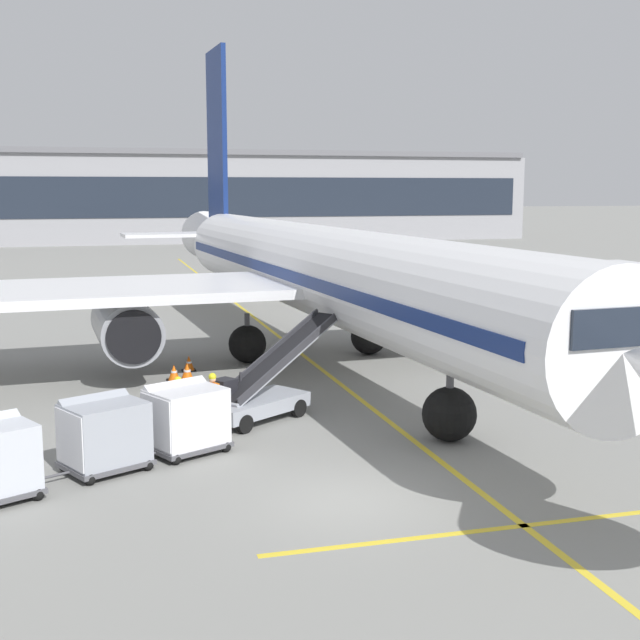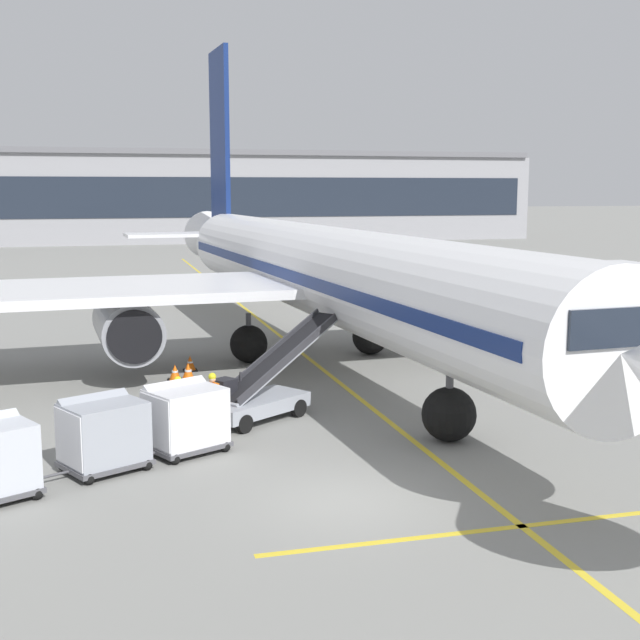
% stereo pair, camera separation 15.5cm
% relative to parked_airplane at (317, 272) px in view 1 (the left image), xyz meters
% --- Properties ---
extents(ground_plane, '(600.00, 600.00, 0.00)m').
position_rel_parked_airplane_xyz_m(ground_plane, '(-3.32, -15.27, -3.77)').
color(ground_plane, gray).
extents(parked_airplane, '(35.81, 45.24, 15.30)m').
position_rel_parked_airplane_xyz_m(parked_airplane, '(0.00, 0.00, 0.00)').
color(parked_airplane, white).
rests_on(parked_airplane, ground).
extents(belt_loader, '(5.06, 4.01, 3.08)m').
position_rel_parked_airplane_xyz_m(belt_loader, '(-3.93, -7.84, -2.89)').
color(belt_loader, '#A3A8B2').
rests_on(belt_loader, ground).
extents(baggage_cart_lead, '(2.78, 2.33, 1.91)m').
position_rel_parked_airplane_xyz_m(baggage_cart_lead, '(-6.55, -10.64, -2.77)').
color(baggage_cart_lead, '#515156').
rests_on(baggage_cart_lead, ground).
extents(baggage_cart_second, '(2.78, 2.33, 1.91)m').
position_rel_parked_airplane_xyz_m(baggage_cart_second, '(-8.71, -11.63, -2.77)').
color(baggage_cart_second, '#515156').
rests_on(baggage_cart_second, ground).
extents(ground_crew_by_loader, '(0.38, 0.52, 1.74)m').
position_rel_parked_airplane_xyz_m(ground_crew_by_loader, '(-5.53, -8.76, -2.77)').
color(ground_crew_by_loader, '#333847').
rests_on(ground_crew_by_loader, ground).
extents(ground_crew_by_carts, '(0.54, 0.36, 1.74)m').
position_rel_parked_airplane_xyz_m(ground_crew_by_carts, '(-6.56, -8.97, -2.77)').
color(ground_crew_by_carts, '#333847').
rests_on(ground_crew_by_carts, ground).
extents(safety_cone_engine_keepout, '(0.60, 0.60, 0.69)m').
position_rel_parked_airplane_xyz_m(safety_cone_engine_keepout, '(-5.55, -2.04, -3.44)').
color(safety_cone_engine_keepout, black).
rests_on(safety_cone_engine_keepout, ground).
extents(safety_cone_wingtip, '(0.55, 0.55, 0.63)m').
position_rel_parked_airplane_xyz_m(safety_cone_wingtip, '(-6.03, -1.92, -3.46)').
color(safety_cone_wingtip, black).
rests_on(safety_cone_wingtip, ground).
extents(safety_cone_nose_mark, '(0.54, 0.54, 0.61)m').
position_rel_parked_airplane_xyz_m(safety_cone_nose_mark, '(-5.29, -0.28, -3.47)').
color(safety_cone_nose_mark, black).
rests_on(safety_cone_nose_mark, ground).
extents(apron_guidance_line_lead_in, '(0.20, 110.00, 0.01)m').
position_rel_parked_airplane_xyz_m(apron_guidance_line_lead_in, '(-0.17, -0.85, -3.76)').
color(apron_guidance_line_lead_in, yellow).
rests_on(apron_guidance_line_lead_in, ground).
extents(apron_guidance_line_stop_bar, '(12.00, 0.20, 0.01)m').
position_rel_parked_airplane_xyz_m(apron_guidance_line_stop_bar, '(0.06, -17.65, -3.76)').
color(apron_guidance_line_stop_bar, yellow).
rests_on(apron_guidance_line_stop_bar, ground).
extents(terminal_building, '(117.95, 18.91, 12.21)m').
position_rel_parked_airplane_xyz_m(terminal_building, '(-7.28, 86.58, 2.28)').
color(terminal_building, '#939399').
rests_on(terminal_building, ground).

